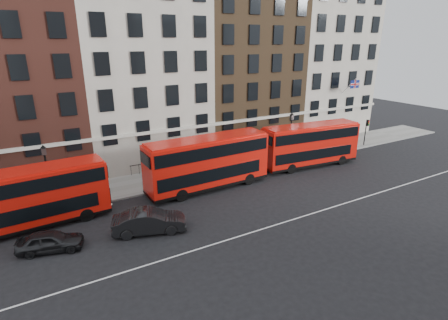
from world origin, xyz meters
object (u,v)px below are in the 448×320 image
car_rear (50,241)px  traffic_light (367,127)px  car_front (149,221)px  bus_b (29,197)px  bus_c (208,162)px  bus_d (310,144)px

car_rear → traffic_light: 37.23m
car_rear → car_front: car_front is taller
bus_b → car_rear: size_ratio=2.66×
bus_b → car_front: bearing=-37.7°
bus_c → bus_d: bearing=-1.6°
bus_b → bus_c: bearing=-3.4°
bus_b → bus_c: size_ratio=0.93×
bus_c → car_rear: 13.97m
bus_d → car_rear: (-25.44, -3.87, -1.75)m
bus_b → bus_d: size_ratio=0.97×
car_front → traffic_light: bearing=-59.6°
car_rear → bus_b: bearing=27.8°
car_front → bus_d: bearing=-58.1°
bus_c → car_rear: bearing=-165.4°
traffic_light → car_rear: bearing=-171.0°
bus_b → bus_d: (26.24, 0.01, 0.06)m
bus_d → bus_b: bearing=-174.4°
traffic_light → bus_b: bearing=-177.0°
car_rear → traffic_light: traffic_light is taller
bus_b → car_rear: bearing=-81.6°
car_rear → car_front: 6.29m
bus_b → traffic_light: 37.58m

